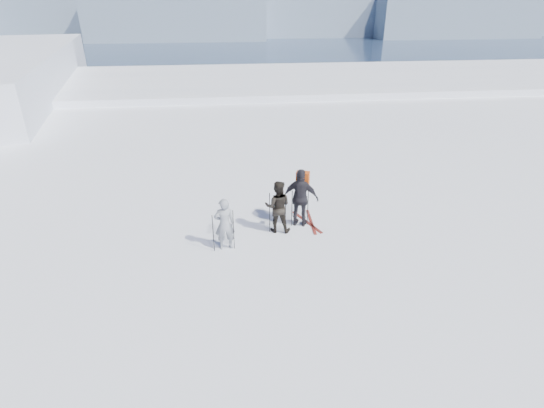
{
  "coord_description": "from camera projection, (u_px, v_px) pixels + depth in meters",
  "views": [
    {
      "loc": [
        -3.57,
        -7.81,
        6.75
      ],
      "look_at": [
        -2.28,
        3.0,
        1.42
      ],
      "focal_mm": 28.0,
      "sensor_mm": 36.0,
      "label": 1
    }
  ],
  "objects": [
    {
      "name": "backpack",
      "position": [
        303.0,
        158.0,
        13.2
      ],
      "size": [
        0.47,
        0.37,
        0.56
      ],
      "primitive_type": "cube",
      "rotation": [
        0.0,
        0.0,
        2.78
      ],
      "color": "#C54612",
      "rests_on": "skier_pack"
    },
    {
      "name": "skier_dark",
      "position": [
        278.0,
        207.0,
        13.24
      ],
      "size": [
        0.94,
        0.8,
        1.71
      ],
      "primitive_type": "imported",
      "rotation": [
        0.0,
        0.0,
        2.94
      ],
      "color": "black",
      "rests_on": "ground"
    },
    {
      "name": "ski_poles",
      "position": [
        269.0,
        217.0,
        13.1
      ],
      "size": [
        3.05,
        1.29,
        1.36
      ],
      "color": "black",
      "rests_on": "ground"
    },
    {
      "name": "lake_basin",
      "position": [
        262.0,
        153.0,
        39.93
      ],
      "size": [
        820.0,
        820.0,
        71.62
      ],
      "color": "white",
      "rests_on": "ground"
    },
    {
      "name": "far_mountain_range",
      "position": [
        250.0,
        12.0,
        422.2
      ],
      "size": [
        770.0,
        110.0,
        53.0
      ],
      "color": "slate",
      "rests_on": "ground"
    },
    {
      "name": "skis_loose",
      "position": [
        309.0,
        222.0,
        14.1
      ],
      "size": [
        0.73,
        1.7,
        0.03
      ],
      "color": "black",
      "rests_on": "ground"
    },
    {
      "name": "skier_pack",
      "position": [
        301.0,
        198.0,
        13.53
      ],
      "size": [
        1.23,
        0.85,
        1.94
      ],
      "primitive_type": "imported",
      "rotation": [
        0.0,
        0.0,
        2.78
      ],
      "color": "black",
      "rests_on": "ground"
    },
    {
      "name": "skier_grey",
      "position": [
        225.0,
        224.0,
        12.32
      ],
      "size": [
        0.63,
        0.45,
        1.62
      ],
      "primitive_type": "imported",
      "rotation": [
        0.0,
        0.0,
        3.25
      ],
      "color": "gray",
      "rests_on": "ground"
    }
  ]
}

